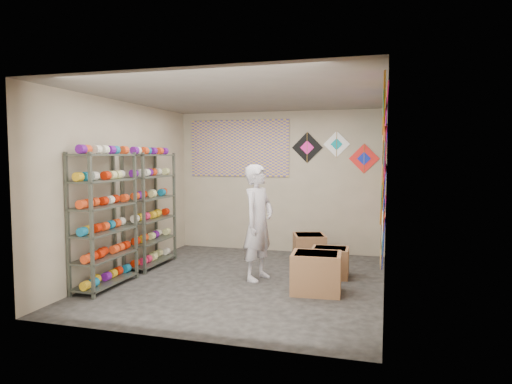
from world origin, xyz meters
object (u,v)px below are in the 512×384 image
(shelf_rack_front, at_px, (104,220))
(shopkeeper, at_px, (258,222))
(shelf_rack_back, at_px, (150,210))
(carton_b, at_px, (330,262))
(carton_a, at_px, (316,273))
(carton_c, at_px, (309,249))

(shelf_rack_front, distance_m, shopkeeper, 2.20)
(shelf_rack_front, height_order, shopkeeper, shelf_rack_front)
(shopkeeper, bearing_deg, shelf_rack_front, 132.27)
(shelf_rack_back, distance_m, shopkeeper, 1.99)
(carton_b, bearing_deg, carton_a, -97.51)
(carton_b, distance_m, carton_c, 0.94)
(carton_a, relative_size, carton_c, 1.14)
(carton_b, bearing_deg, shelf_rack_back, -179.89)
(shelf_rack_back, relative_size, carton_a, 2.91)
(shelf_rack_front, xyz_separation_m, carton_b, (2.98, 1.42, -0.73))
(shopkeeper, height_order, carton_a, shopkeeper)
(shelf_rack_back, height_order, shopkeeper, shelf_rack_back)
(carton_b, relative_size, carton_c, 0.96)
(shelf_rack_front, xyz_separation_m, shelf_rack_back, (0.00, 1.30, 0.00))
(shelf_rack_front, xyz_separation_m, carton_a, (2.90, 0.55, -0.68))
(shelf_rack_back, height_order, carton_a, shelf_rack_back)
(shelf_rack_front, relative_size, shopkeeper, 1.10)
(shelf_rack_front, relative_size, shelf_rack_back, 1.00)
(shelf_rack_front, relative_size, carton_c, 3.32)
(carton_c, bearing_deg, carton_a, -94.76)
(shopkeeper, distance_m, carton_a, 1.19)
(shelf_rack_front, bearing_deg, carton_c, 41.50)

